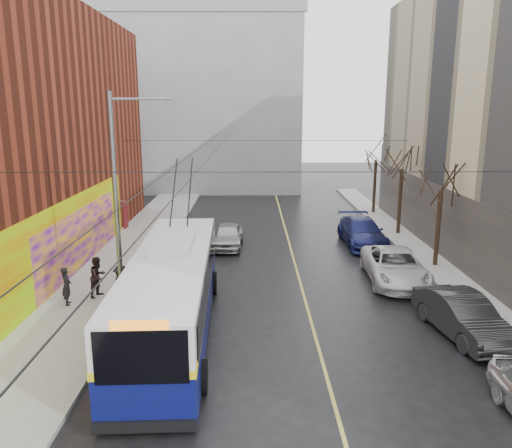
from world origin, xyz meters
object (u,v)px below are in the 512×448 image
at_px(tree_far, 377,150).
at_px(parked_car_c, 395,266).
at_px(pedestrian_c, 121,284).
at_px(parked_car_d, 362,232).
at_px(pedestrian_a, 67,286).
at_px(streetlight_pole, 120,199).
at_px(tree_near, 442,175).
at_px(trolleybus, 172,291).
at_px(tree_mid, 403,157).
at_px(pedestrian_b, 98,277).
at_px(following_car, 228,235).
at_px(parked_car_b, 462,315).

bearing_deg(tree_far, parked_car_c, -99.91).
height_order(tree_far, pedestrian_c, tree_far).
height_order(parked_car_d, pedestrian_a, pedestrian_a).
bearing_deg(pedestrian_a, parked_car_c, -95.58).
distance_m(streetlight_pole, parked_car_c, 13.47).
height_order(tree_near, trolleybus, tree_near).
bearing_deg(parked_car_d, tree_far, 71.16).
xyz_separation_m(parked_car_c, pedestrian_a, (-14.93, -3.21, 0.18)).
relative_size(tree_mid, pedestrian_b, 3.66).
distance_m(pedestrian_b, pedestrian_c, 1.46).
distance_m(tree_mid, following_car, 12.55).
bearing_deg(tree_near, parked_car_c, -141.44).
height_order(tree_near, pedestrian_c, tree_near).
relative_size(trolleybus, pedestrian_b, 7.03).
relative_size(tree_mid, pedestrian_a, 4.02).
bearing_deg(pedestrian_a, tree_mid, -72.64).
height_order(tree_near, parked_car_b, tree_near).
xyz_separation_m(streetlight_pole, tree_near, (15.14, 6.00, 0.13)).
height_order(tree_far, parked_car_c, tree_far).
bearing_deg(parked_car_c, following_car, 146.25).
height_order(tree_far, pedestrian_a, tree_far).
distance_m(tree_mid, parked_car_b, 16.04).
height_order(tree_far, pedestrian_b, tree_far).
bearing_deg(parked_car_b, parked_car_d, 85.14).
bearing_deg(pedestrian_b, tree_far, -18.86).
xyz_separation_m(trolleybus, pedestrian_b, (-3.85, 3.51, -0.61)).
bearing_deg(parked_car_c, pedestrian_b, -167.71).
bearing_deg(parked_car_c, pedestrian_a, -164.72).
relative_size(pedestrian_b, pedestrian_c, 1.07).
xyz_separation_m(following_car, pedestrian_a, (-6.42, -9.60, 0.24)).
bearing_deg(pedestrian_a, streetlight_pole, -119.02).
distance_m(tree_mid, pedestrian_b, 20.72).
xyz_separation_m(parked_car_d, pedestrian_a, (-14.78, -10.03, 0.15)).
height_order(streetlight_pole, pedestrian_a, streetlight_pole).
bearing_deg(pedestrian_c, pedestrian_a, 68.76).
bearing_deg(following_car, pedestrian_a, -121.50).
xyz_separation_m(tree_far, following_car, (-11.35, -9.87, -4.40)).
height_order(parked_car_c, pedestrian_c, pedestrian_c).
xyz_separation_m(parked_car_d, following_car, (-8.36, -0.43, -0.09)).
relative_size(tree_near, trolleybus, 0.50).
xyz_separation_m(streetlight_pole, parked_car_c, (12.30, 3.73, -4.05)).
relative_size(tree_far, trolleybus, 0.51).
bearing_deg(parked_car_b, tree_near, 67.14).
relative_size(trolleybus, parked_car_d, 2.24).
bearing_deg(trolleybus, pedestrian_c, 132.30).
distance_m(tree_near, parked_car_d, 6.85).
xyz_separation_m(parked_car_c, pedestrian_b, (-13.88, -2.23, 0.27)).
relative_size(streetlight_pole, parked_car_b, 1.87).
height_order(following_car, pedestrian_a, pedestrian_a).
distance_m(trolleybus, following_car, 12.26).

